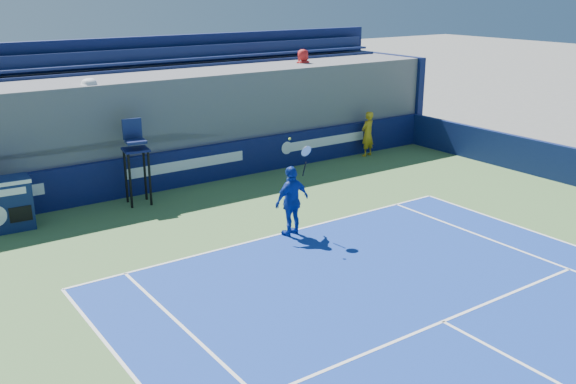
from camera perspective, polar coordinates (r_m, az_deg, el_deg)
ball_person at (r=24.04m, az=7.09°, el=5.15°), size 0.68×0.52×1.67m
back_hoarding at (r=20.53m, az=-9.00°, el=2.18°), size 20.40×0.21×1.20m
match_clock at (r=17.99m, az=-23.88°, el=-0.92°), size 1.36×0.81×1.40m
umpire_chair at (r=18.82m, az=-13.39°, el=3.41°), size 0.80×0.80×2.48m
tennis_player at (r=16.08m, az=0.36°, el=-0.79°), size 1.11×0.57×2.57m
stadium_seating at (r=22.04m, az=-11.65°, el=6.43°), size 21.00×4.05×4.70m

